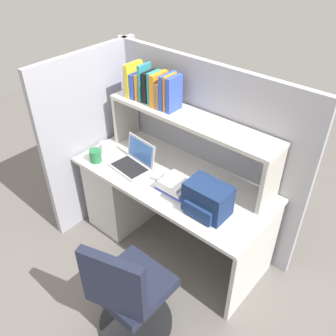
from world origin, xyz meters
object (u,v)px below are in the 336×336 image
Objects in this scene: laptop at (134,161)px; snack_canister at (95,156)px; backpack at (207,200)px; office_chair at (129,297)px; computer_mouse at (158,176)px; paper_cup at (104,148)px.

laptop is 0.33m from snack_canister.
backpack is 0.32× the size of office_chair.
computer_mouse is 0.97× the size of snack_canister.
laptop is at bearing 4.92° from paper_cup.
paper_cup is at bearing -175.08° from laptop.
snack_canister reaches higher than computer_mouse.
snack_canister is at bearing -174.47° from backpack.
paper_cup is at bearing -52.48° from office_chair.
office_chair is at bearing -48.25° from laptop.
paper_cup is (-0.57, -0.04, 0.04)m from computer_mouse.
office_chair is (0.98, -0.70, -0.39)m from paper_cup.
snack_canister is (-0.29, -0.15, 0.00)m from laptop.
backpack reaches higher than laptop.
paper_cup is at bearing 178.66° from backpack.
backpack reaches higher than office_chair.
office_chair is (0.41, -0.74, -0.35)m from computer_mouse.
laptop is 1.11× the size of backpack.
laptop is 0.33m from paper_cup.
computer_mouse is (-0.51, 0.07, -0.09)m from backpack.
computer_mouse is at bearing 17.63° from snack_canister.
backpack is at bearing -21.56° from computer_mouse.
backpack is 1.05m from snack_canister.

